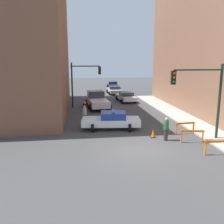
# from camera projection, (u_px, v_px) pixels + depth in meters

# --- Properties ---
(ground_plane) EXTENTS (120.00, 120.00, 0.00)m
(ground_plane) POSITION_uv_depth(u_px,v_px,m) (140.00, 151.00, 15.63)
(ground_plane) COLOR #424244
(traffic_light_near) EXTENTS (3.64, 0.35, 5.20)m
(traffic_light_near) POSITION_uv_depth(u_px,v_px,m) (204.00, 91.00, 16.89)
(traffic_light_near) COLOR black
(traffic_light_near) RESTS_ON sidewalk_right
(traffic_light_far) EXTENTS (3.44, 0.35, 5.20)m
(traffic_light_far) POSITION_uv_depth(u_px,v_px,m) (82.00, 78.00, 28.71)
(traffic_light_far) COLOR black
(traffic_light_far) RESTS_ON ground_plane
(police_car) EXTENTS (4.88, 2.70, 1.52)m
(police_car) POSITION_uv_depth(u_px,v_px,m) (112.00, 120.00, 20.33)
(police_car) COLOR white
(police_car) RESTS_ON ground_plane
(white_truck) EXTENTS (2.96, 5.56, 1.90)m
(white_truck) POSITION_uv_depth(u_px,v_px,m) (97.00, 100.00, 29.10)
(white_truck) COLOR silver
(white_truck) RESTS_ON ground_plane
(parked_car_near) EXTENTS (2.53, 4.44, 1.31)m
(parked_car_near) POSITION_uv_depth(u_px,v_px,m) (126.00, 97.00, 33.22)
(parked_car_near) COLOR silver
(parked_car_near) RESTS_ON ground_plane
(parked_car_mid) EXTENTS (2.29, 4.31, 1.31)m
(parked_car_mid) POSITION_uv_depth(u_px,v_px,m) (114.00, 90.00, 40.30)
(parked_car_mid) COLOR silver
(parked_car_mid) RESTS_ON ground_plane
(parked_car_far) EXTENTS (2.49, 4.42, 1.31)m
(parked_car_far) POSITION_uv_depth(u_px,v_px,m) (113.00, 85.00, 48.49)
(parked_car_far) COLOR navy
(parked_car_far) RESTS_ON ground_plane
(pedestrian_crossing) EXTENTS (0.49, 0.49, 1.66)m
(pedestrian_crossing) POSITION_uv_depth(u_px,v_px,m) (85.00, 114.00, 21.81)
(pedestrian_crossing) COLOR #474C66
(pedestrian_crossing) RESTS_ON ground_plane
(pedestrian_corner) EXTENTS (0.50, 0.50, 1.66)m
(pedestrian_corner) POSITION_uv_depth(u_px,v_px,m) (85.00, 110.00, 23.86)
(pedestrian_corner) COLOR #382D23
(pedestrian_corner) RESTS_ON ground_plane
(pedestrian_sidewalk) EXTENTS (0.50, 0.50, 1.66)m
(pedestrian_sidewalk) POSITION_uv_depth(u_px,v_px,m) (166.00, 129.00, 17.41)
(pedestrian_sidewalk) COLOR #382D23
(pedestrian_sidewalk) RESTS_ON ground_plane
(barrier_mid) EXTENTS (1.60, 0.24, 0.90)m
(barrier_mid) POSITION_uv_depth(u_px,v_px,m) (217.00, 145.00, 14.86)
(barrier_mid) COLOR orange
(barrier_mid) RESTS_ON ground_plane
(barrier_back) EXTENTS (1.58, 0.46, 0.90)m
(barrier_back) POSITION_uv_depth(u_px,v_px,m) (192.00, 134.00, 16.97)
(barrier_back) COLOR orange
(barrier_back) RESTS_ON ground_plane
(barrier_corner) EXTENTS (1.60, 0.29, 0.90)m
(barrier_corner) POSITION_uv_depth(u_px,v_px,m) (185.00, 126.00, 19.03)
(barrier_corner) COLOR orange
(barrier_corner) RESTS_ON ground_plane
(traffic_cone) EXTENTS (0.36, 0.36, 0.66)m
(traffic_cone) POSITION_uv_depth(u_px,v_px,m) (153.00, 133.00, 18.18)
(traffic_cone) COLOR black
(traffic_cone) RESTS_ON ground_plane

